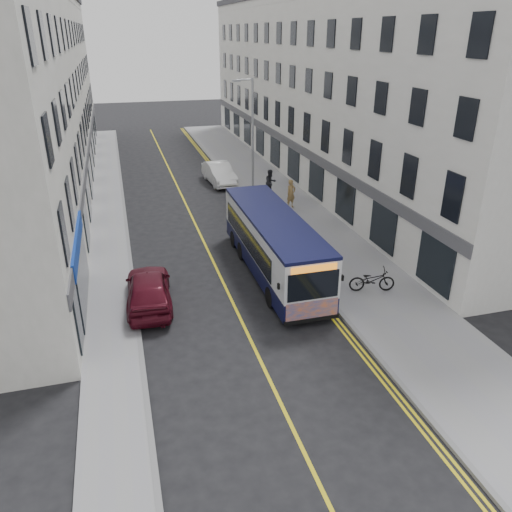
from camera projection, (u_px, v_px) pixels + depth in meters
ground at (242, 323)px, 19.71m from camera, size 140.00×140.00×0.00m
pavement_east at (291, 211)px, 31.75m from camera, size 4.50×64.00×0.12m
pavement_west at (109, 228)px, 28.99m from camera, size 2.00×64.00×0.12m
kerb_east at (257, 214)px, 31.20m from camera, size 0.18×64.00×0.13m
kerb_west at (126, 227)px, 29.23m from camera, size 0.18×64.00×0.13m
road_centre_line at (194, 221)px, 30.24m from camera, size 0.12×64.00×0.01m
road_dbl_yellow_inner at (250, 216)px, 31.11m from camera, size 0.10×64.00×0.01m
road_dbl_yellow_outer at (254, 216)px, 31.16m from camera, size 0.10×64.00×0.01m
terrace_east at (320, 89)px, 38.28m from camera, size 6.00×46.00×13.00m
terrace_west at (34, 97)px, 33.26m from camera, size 6.00×46.00×13.00m
streetlamp at (251, 139)px, 31.21m from camera, size 1.32×0.18×8.00m
city_bus at (273, 243)px, 23.10m from camera, size 2.33×9.96×2.89m
bicycle at (372, 280)px, 21.71m from camera, size 2.10×1.14×1.05m
pedestrian_near at (291, 194)px, 31.91m from camera, size 0.78×0.64×1.83m
pedestrian_far at (270, 183)px, 34.29m from camera, size 1.06×0.94×1.80m
car_white at (219, 173)px, 37.49m from camera, size 1.97×4.78×1.54m
car_maroon at (149, 289)px, 20.68m from camera, size 2.09×4.65×1.55m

